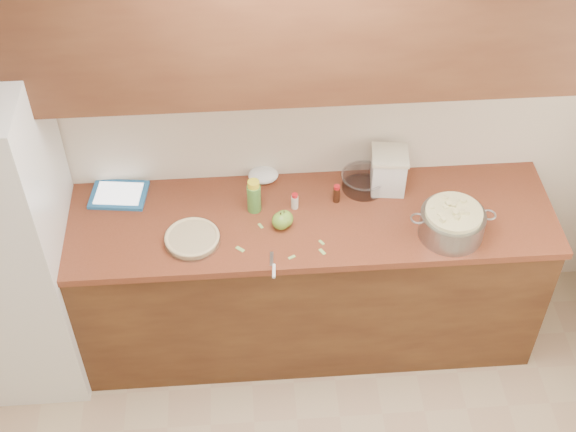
{
  "coord_description": "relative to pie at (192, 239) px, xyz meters",
  "views": [
    {
      "loc": [
        -0.21,
        -1.32,
        3.7
      ],
      "look_at": [
        -0.01,
        1.43,
        0.98
      ],
      "focal_mm": 50.0,
      "sensor_mm": 36.0,
      "label": 1
    }
  ],
  "objects": [
    {
      "name": "pie",
      "position": [
        0.0,
        0.0,
        0.0
      ],
      "size": [
        0.27,
        0.27,
        0.04
      ],
      "rotation": [
        0.0,
        0.0,
        -0.42
      ],
      "color": "silver",
      "rests_on": "counter_run"
    },
    {
      "name": "apple_center",
      "position": [
        0.44,
        0.08,
        0.02
      ],
      "size": [
        0.09,
        0.09,
        0.1
      ],
      "color": "olive",
      "rests_on": "counter_run"
    },
    {
      "name": "colander",
      "position": [
        1.24,
        -0.03,
        0.05
      ],
      "size": [
        0.41,
        0.31,
        0.15
      ],
      "rotation": [
        0.0,
        0.0,
        -0.3
      ],
      "color": "gray",
      "rests_on": "counter_run"
    },
    {
      "name": "apple_left",
      "position": [
        0.43,
        0.07,
        0.02
      ],
      "size": [
        0.09,
        0.09,
        0.1
      ],
      "color": "olive",
      "rests_on": "counter_run"
    },
    {
      "name": "peel_b",
      "position": [
        0.62,
        -0.05,
        -0.02
      ],
      "size": [
        0.03,
        0.04,
        0.0
      ],
      "primitive_type": "cube",
      "rotation": [
        0.0,
        0.0,
        2.14
      ],
      "color": "#93BF5D",
      "rests_on": "counter_run"
    },
    {
      "name": "vanilla_bottle",
      "position": [
        0.72,
        0.23,
        0.03
      ],
      "size": [
        0.04,
        0.04,
        0.1
      ],
      "rotation": [
        0.0,
        0.0,
        0.03
      ],
      "color": "black",
      "rests_on": "counter_run"
    },
    {
      "name": "peel_e",
      "position": [
        0.33,
        0.08,
        -0.02
      ],
      "size": [
        0.03,
        0.04,
        0.0
      ],
      "primitive_type": "cube",
      "rotation": [
        0.0,
        0.0,
        -1.09
      ],
      "color": "#93BF5D",
      "rests_on": "counter_run"
    },
    {
      "name": "counter_run",
      "position": [
        0.47,
        0.13,
        -0.48
      ],
      "size": [
        2.64,
        0.68,
        0.92
      ],
      "color": "#563418",
      "rests_on": "ground"
    },
    {
      "name": "paring_knife",
      "position": [
        0.38,
        -0.21,
        -0.02
      ],
      "size": [
        0.03,
        0.17,
        0.02
      ],
      "rotation": [
        0.0,
        0.0,
        -0.07
      ],
      "color": "gray",
      "rests_on": "counter_run"
    },
    {
      "name": "cinnamon_shaker",
      "position": [
        0.51,
        0.2,
        0.02
      ],
      "size": [
        0.04,
        0.04,
        0.09
      ],
      "rotation": [
        0.0,
        0.0,
        0.35
      ],
      "color": "beige",
      "rests_on": "counter_run"
    },
    {
      "name": "flour_canister",
      "position": [
        0.99,
        0.32,
        0.09
      ],
      "size": [
        0.2,
        0.2,
        0.22
      ],
      "rotation": [
        0.0,
        0.0,
        -0.12
      ],
      "color": "silver",
      "rests_on": "counter_run"
    },
    {
      "name": "mixing_bowl",
      "position": [
        0.87,
        0.32,
        0.02
      ],
      "size": [
        0.23,
        0.23,
        0.09
      ],
      "rotation": [
        0.0,
        0.0,
        -0.22
      ],
      "color": "silver",
      "rests_on": "counter_run"
    },
    {
      "name": "peel_d",
      "position": [
        0.23,
        -0.06,
        -0.02
      ],
      "size": [
        0.05,
        0.04,
        0.0
      ],
      "primitive_type": "cube",
      "rotation": [
        0.0,
        0.0,
        -0.73
      ],
      "color": "#93BF5D",
      "rests_on": "counter_run"
    },
    {
      "name": "peel_a",
      "position": [
        0.47,
        -0.13,
        -0.02
      ],
      "size": [
        0.04,
        0.03,
        0.0
      ],
      "primitive_type": "cube",
      "rotation": [
        0.0,
        0.0,
        0.47
      ],
      "color": "#93BF5D",
      "rests_on": "counter_run"
    },
    {
      "name": "peel_c",
      "position": [
        0.61,
        -0.11,
        -0.02
      ],
      "size": [
        0.03,
        0.04,
        0.0
      ],
      "primitive_type": "cube",
      "rotation": [
        0.0,
        0.0,
        -1.04
      ],
      "color": "#93BF5D",
      "rests_on": "counter_run"
    },
    {
      "name": "paper_towel",
      "position": [
        0.36,
        0.42,
        0.01
      ],
      "size": [
        0.17,
        0.15,
        0.06
      ],
      "primitive_type": "ellipsoid",
      "rotation": [
        0.0,
        0.0,
        -0.17
      ],
      "color": "white",
      "rests_on": "counter_run"
    },
    {
      "name": "tablet",
      "position": [
        -0.38,
        0.35,
        -0.01
      ],
      "size": [
        0.3,
        0.24,
        0.02
      ],
      "rotation": [
        0.0,
        0.0,
        -0.13
      ],
      "color": "#21639E",
      "rests_on": "counter_run"
    },
    {
      "name": "lemon_bottle",
      "position": [
        0.3,
        0.2,
        0.07
      ],
      "size": [
        0.07,
        0.07,
        0.19
      ],
      "rotation": [
        0.0,
        0.0,
        0.38
      ],
      "color": "#4C8C38",
      "rests_on": "counter_run"
    },
    {
      "name": "upper_cabinets",
      "position": [
        0.47,
        0.29,
        1.01
      ],
      "size": [
        2.6,
        0.34,
        0.7
      ],
      "primitive_type": "cube",
      "color": "#56301A",
      "rests_on": "room_shell"
    }
  ]
}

